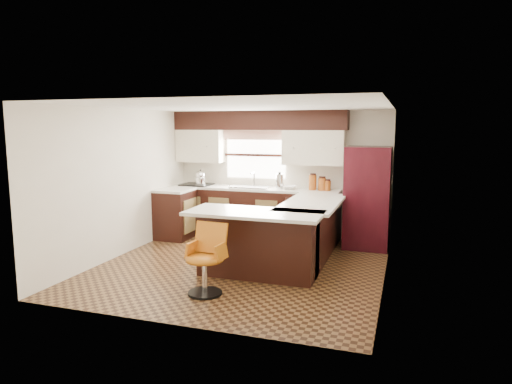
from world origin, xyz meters
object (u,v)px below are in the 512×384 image
(peninsula_long, at_px, (309,232))
(refrigerator, at_px, (367,197))
(bar_chair, at_px, (205,260))
(peninsula_return, at_px, (258,245))

(peninsula_long, bearing_deg, refrigerator, 53.85)
(bar_chair, bearing_deg, refrigerator, 63.63)
(peninsula_return, height_order, refrigerator, refrigerator)
(refrigerator, xyz_separation_m, bar_chair, (-1.73, -2.99, -0.44))
(refrigerator, distance_m, bar_chair, 3.48)
(peninsula_long, distance_m, bar_chair, 2.11)
(peninsula_long, xyz_separation_m, refrigerator, (0.80, 1.10, 0.43))
(peninsula_long, relative_size, refrigerator, 1.10)
(peninsula_long, height_order, refrigerator, refrigerator)
(peninsula_return, bearing_deg, refrigerator, 57.37)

